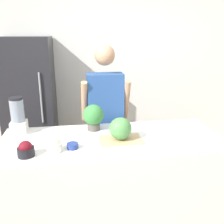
% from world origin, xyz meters
% --- Properties ---
extents(wall_back, '(8.00, 0.06, 2.60)m').
position_xyz_m(wall_back, '(0.00, 2.16, 1.30)').
color(wall_back, white).
rests_on(wall_back, ground_plane).
extents(counter_island, '(2.09, 0.83, 0.91)m').
position_xyz_m(counter_island, '(0.00, 0.42, 0.46)').
color(counter_island, white).
rests_on(counter_island, ground_plane).
extents(refrigerator, '(0.66, 0.74, 1.82)m').
position_xyz_m(refrigerator, '(-0.95, 1.76, 0.91)').
color(refrigerator, '#232328').
rests_on(refrigerator, ground_plane).
extents(person, '(0.55, 0.27, 1.74)m').
position_xyz_m(person, '(0.01, 1.05, 0.90)').
color(person, gray).
rests_on(person, ground_plane).
extents(cutting_board, '(0.39, 0.25, 0.01)m').
position_xyz_m(cutting_board, '(0.07, 0.37, 0.92)').
color(cutting_board, tan).
rests_on(cutting_board, counter_island).
extents(watermelon, '(0.21, 0.21, 0.21)m').
position_xyz_m(watermelon, '(0.06, 0.37, 1.03)').
color(watermelon, '#4C8C47').
rests_on(watermelon, cutting_board).
extents(bowl_cherries, '(0.13, 0.13, 0.13)m').
position_xyz_m(bowl_cherries, '(-0.74, 0.18, 0.97)').
color(bowl_cherries, black).
rests_on(bowl_cherries, counter_island).
extents(bowl_cream, '(0.13, 0.13, 0.13)m').
position_xyz_m(bowl_cream, '(-0.52, 0.23, 0.97)').
color(bowl_cream, white).
rests_on(bowl_cream, counter_island).
extents(bowl_small_blue, '(0.10, 0.10, 0.05)m').
position_xyz_m(bowl_small_blue, '(-0.37, 0.27, 0.94)').
color(bowl_small_blue, navy).
rests_on(bowl_small_blue, counter_island).
extents(blender, '(0.15, 0.15, 0.36)m').
position_xyz_m(blender, '(-0.89, 0.70, 1.08)').
color(blender, silver).
rests_on(blender, counter_island).
extents(potted_plant, '(0.21, 0.21, 0.27)m').
position_xyz_m(potted_plant, '(-0.16, 0.67, 1.06)').
color(potted_plant, '#514C47').
rests_on(potted_plant, counter_island).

